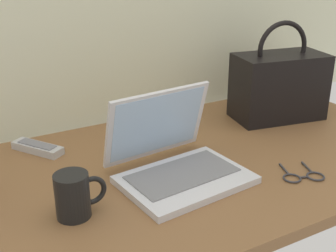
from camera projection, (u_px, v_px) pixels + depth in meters
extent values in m
cube|color=brown|center=(167.00, 172.00, 1.19)|extent=(1.60, 0.76, 0.03)
cube|color=silver|center=(187.00, 179.00, 1.11)|extent=(0.33, 0.25, 0.02)
cube|color=slate|center=(184.00, 173.00, 1.12)|extent=(0.28, 0.17, 0.00)
cube|color=silver|center=(157.00, 124.00, 1.17)|extent=(0.30, 0.09, 0.20)
cube|color=#A5C6EA|center=(158.00, 124.00, 1.17)|extent=(0.27, 0.07, 0.17)
cylinder|color=black|center=(72.00, 196.00, 0.96)|extent=(0.08, 0.08, 0.10)
torus|color=black|center=(92.00, 191.00, 0.98)|extent=(0.07, 0.01, 0.07)
cylinder|color=brown|center=(71.00, 177.00, 0.94)|extent=(0.07, 0.07, 0.00)
cube|color=#B7B7B7|center=(38.00, 148.00, 1.28)|extent=(0.13, 0.16, 0.02)
cube|color=slate|center=(37.00, 144.00, 1.27)|extent=(0.09, 0.12, 0.00)
torus|color=#333338|center=(292.00, 178.00, 1.13)|extent=(0.06, 0.06, 0.01)
torus|color=#333338|center=(316.00, 176.00, 1.14)|extent=(0.06, 0.06, 0.01)
cube|color=#333338|center=(304.00, 177.00, 1.13)|extent=(0.02, 0.01, 0.00)
cube|color=#333338|center=(284.00, 169.00, 1.17)|extent=(0.02, 0.06, 0.00)
cube|color=#333338|center=(307.00, 167.00, 1.18)|extent=(0.02, 0.06, 0.00)
cube|color=black|center=(279.00, 87.00, 1.49)|extent=(0.32, 0.21, 0.22)
torus|color=black|center=(282.00, 48.00, 1.44)|extent=(0.18, 0.05, 0.18)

